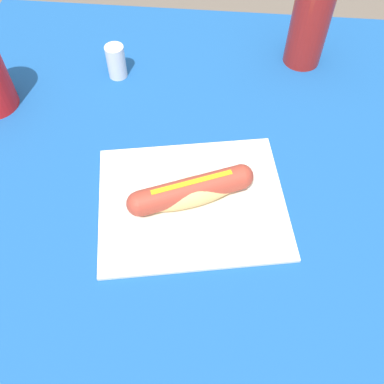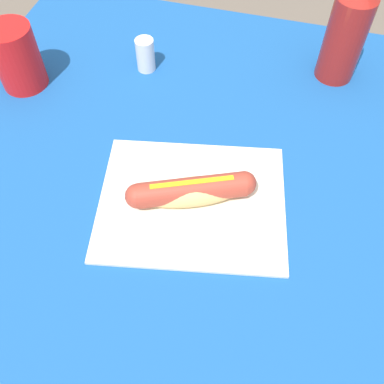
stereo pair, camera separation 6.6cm
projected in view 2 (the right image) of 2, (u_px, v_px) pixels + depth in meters
ground_plane at (220, 332)px, 1.31m from camera, size 6.00×6.00×0.00m
dining_table at (237, 228)px, 0.81m from camera, size 1.13×0.95×0.75m
paper_wrapper at (192, 202)px, 0.68m from camera, size 0.33×0.29×0.01m
hot_dog at (192, 191)px, 0.66m from camera, size 0.19×0.10×0.05m
soda_bottle at (347, 30)px, 0.78m from camera, size 0.07×0.07×0.23m
drinking_cup at (17, 57)px, 0.80m from camera, size 0.08×0.08×0.12m
salt_shaker at (145, 55)px, 0.85m from camera, size 0.04×0.04×0.07m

